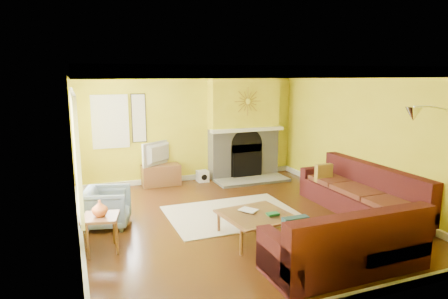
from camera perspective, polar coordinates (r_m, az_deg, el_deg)
name	(u,v)px	position (r m, az deg, el deg)	size (l,w,h in m)	color
floor	(239,220)	(7.43, 2.09, -9.97)	(5.50, 6.00, 0.02)	#5A3012
ceiling	(240,68)	(6.95, 2.24, 11.51)	(5.50, 6.00, 0.02)	white
wall_back	(190,126)	(9.86, -4.86, 3.35)	(5.50, 0.02, 2.70)	yellow
wall_front	(350,194)	(4.54, 17.61, -6.02)	(5.50, 0.02, 2.70)	yellow
wall_left	(73,159)	(6.49, -20.79, -1.23)	(0.02, 6.00, 2.70)	yellow
wall_right	(364,138)	(8.53, 19.41, 1.61)	(0.02, 6.00, 2.70)	yellow
baseboard	(239,216)	(7.40, 2.09, -9.46)	(5.50, 6.00, 0.12)	white
crown_molding	(240,73)	(6.94, 2.24, 10.93)	(5.50, 6.00, 0.12)	white
window_left_near	(73,136)	(7.74, -20.73, 1.76)	(0.06, 1.22, 1.72)	white
window_left_far	(76,156)	(5.87, -20.40, -0.92)	(0.06, 1.22, 1.72)	white
window_back	(110,122)	(9.43, -15.95, 3.86)	(0.82, 0.06, 1.22)	white
wall_art	(139,118)	(9.51, -12.07, 4.40)	(0.34, 0.04, 1.14)	white
fireplace	(244,125)	(10.13, 2.83, 3.58)	(1.80, 0.40, 2.70)	#999591
mantel	(248,130)	(9.93, 3.40, 2.84)	(1.92, 0.22, 0.08)	white
hearth	(252,180)	(9.90, 4.07, -4.41)	(1.80, 0.70, 0.06)	#999591
sunburst	(248,101)	(9.87, 3.42, 6.88)	(0.70, 0.04, 0.70)	olive
rug	(233,214)	(7.65, 1.24, -9.18)	(2.40, 1.80, 0.02)	beige
sectional_sofa	(320,203)	(7.05, 13.51, -7.46)	(3.27, 3.59, 0.90)	#4A1719
coffee_table	(256,226)	(6.57, 4.64, -10.82)	(1.05, 1.05, 0.41)	white
media_console	(161,175)	(9.62, -8.97, -3.63)	(0.90, 0.40, 0.49)	brown
tv	(160,153)	(9.51, -9.06, -0.56)	(0.97, 0.13, 0.56)	black
subwoofer	(203,176)	(9.87, -3.09, -3.81)	(0.27, 0.27, 0.27)	white
armchair	(107,207)	(7.27, -16.35, -7.93)	(0.74, 0.76, 0.69)	slate
side_table	(101,234)	(6.34, -17.12, -11.42)	(0.51, 0.51, 0.56)	brown
vase	(100,208)	(6.20, -17.33, -7.99)	(0.23, 0.23, 0.24)	orange
book	(245,212)	(6.52, 3.01, -8.90)	(0.21, 0.28, 0.03)	white
arc_lamp	(448,192)	(5.95, 29.37, -5.31)	(1.41, 0.36, 2.23)	silver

